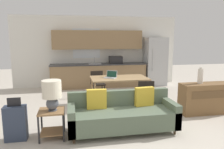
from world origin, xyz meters
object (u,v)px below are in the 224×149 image
Objects in this scene: vase at (200,76)px; side_table at (52,119)px; couch at (122,114)px; credenza at (206,98)px; laptop at (111,76)px; dining_chair_far_left at (98,82)px; dining_table at (119,80)px; refrigerator at (155,61)px; table_lamp at (52,93)px; dining_chair_near_right at (145,94)px; suitcase at (16,123)px.

side_table is at bearing -168.31° from vase.
credenza is (2.31, 0.61, 0.05)m from couch.
credenza is at bearing 10.60° from side_table.
side_table is 1.32× the size of laptop.
credenza is 3.19m from dining_chair_far_left.
dining_table is 1.00m from dining_chair_far_left.
refrigerator is 5.52m from table_lamp.
couch is at bearing 57.93° from dining_chair_near_right.
suitcase is (-0.68, 0.04, -0.55)m from table_lamp.
suitcase is (-2.03, -0.05, -0.00)m from couch.
refrigerator is 3.50× the size of side_table.
dining_chair_far_left is at bearing 66.38° from table_lamp.
couch is 5.30× the size of laptop.
suitcase is (-4.35, -4.07, -0.61)m from refrigerator.
refrigerator reaches higher than laptop.
table_lamp is at bearing -176.09° from couch.
laptop is (-0.24, 0.01, 0.11)m from dining_table.
vase is at bearing 166.03° from credenza.
side_table is 2.96m from dining_chair_far_left.
dining_chair_near_right is at bearing 164.81° from vase.
dining_chair_far_left is at bearing 121.76° from dining_table.
credenza is at bearing 173.02° from dining_chair_near_right.
couch is 2.62× the size of dining_chair_far_left.
refrigerator reaches higher than dining_chair_near_right.
dining_chair_near_right is (0.50, -0.79, -0.23)m from dining_table.
credenza is 1.57× the size of dining_chair_near_right.
vase is (3.53, 0.73, 0.59)m from side_table.
dining_chair_near_right is at bearing 25.96° from side_table.
dining_table is at bearing 78.98° from couch.
refrigerator is 3.28× the size of table_lamp.
table_lamp is 2.99m from dining_chair_far_left.
side_table is 0.66× the size of suitcase.
dining_chair_near_right is at bearing 164.94° from credenza.
laptop reaches higher than credenza.
dining_chair_near_right and dining_chair_far_left have the same top height.
refrigerator is 2.89m from dining_chair_far_left.
credenza is 3.19× the size of laptop.
couch reaches higher than dining_chair_far_left.
laptop is (1.47, 1.90, -0.07)m from table_lamp.
dining_chair_near_right is at bearing 26.53° from table_lamp.
dining_chair_near_right is 2.02× the size of laptop.
dining_table is 2.95× the size of side_table.
couch reaches higher than dining_table.
refrigerator is at bearing 48.40° from dining_table.
refrigerator is 5.55m from side_table.
refrigerator is at bearing 47.90° from side_table.
suitcase is at bearing -170.39° from vase.
vase is at bearing 16.88° from couch.
couch is 1.66× the size of credenza.
side_table is at bearing -169.40° from credenza.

